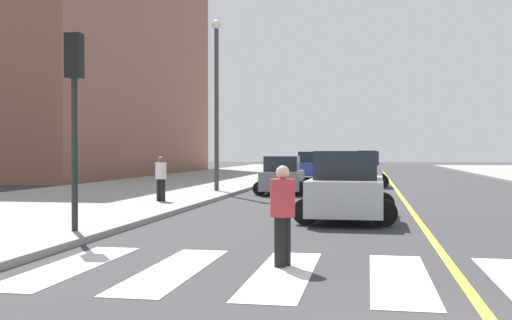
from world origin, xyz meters
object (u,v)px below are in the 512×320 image
Objects in this scene: car_yellow_second at (367,161)px; traffic_light_far_corner at (75,92)px; pedestrian_walking_west at (161,177)px; pedestrian_crossing at (283,211)px; car_silver_fifth at (347,188)px; car_blue_third at (311,166)px; car_gray_nearest at (283,176)px; car_white_fourth at (363,170)px; street_lamp at (217,90)px.

car_yellow_second is 50.14m from traffic_light_far_corner.
car_yellow_second is 2.89× the size of pedestrian_walking_west.
pedestrian_walking_west is (-5.94, 10.94, 0.10)m from pedestrian_crossing.
pedestrian_walking_west reaches higher than pedestrian_crossing.
car_blue_third is at bearing 98.13° from car_silver_fifth.
car_gray_nearest is 16.32m from car_blue_third.
car_silver_fifth is at bearing -88.35° from car_yellow_second.
pedestrian_crossing is (2.45, -17.57, 0.13)m from car_gray_nearest.
car_white_fourth is 2.59× the size of pedestrian_crossing.
pedestrian_crossing is 12.45m from pedestrian_walking_west.
car_blue_third is at bearing 85.49° from traffic_light_far_corner.
car_blue_third is 0.98× the size of car_white_fourth.
traffic_light_far_corner is 0.57× the size of street_lamp.
car_silver_fifth is at bearing 14.74° from pedestrian_crossing.
car_white_fourth is at bearing 60.24° from car_gray_nearest.
pedestrian_walking_west is at bearing -94.90° from street_lamp.
street_lamp reaches higher than traffic_light_far_corner.
traffic_light_far_corner is (-6.36, -49.68, 2.32)m from car_yellow_second.
traffic_light_far_corner is 2.61× the size of pedestrian_crossing.
car_blue_third reaches higher than pedestrian_walking_west.
street_lamp reaches higher than car_silver_fifth.
car_gray_nearest is 0.89× the size of car_white_fourth.
car_yellow_second is at bearing 90.20° from car_silver_fifth.
car_blue_third is (-3.90, -18.46, -0.05)m from car_yellow_second.
pedestrian_crossing is at bearing -72.41° from street_lamp.
car_yellow_second is 0.60× the size of street_lamp.
car_silver_fifth is 7.72m from pedestrian_walking_west.
traffic_light_far_corner reaches higher than car_white_fourth.
traffic_light_far_corner is (-6.19, -21.80, 2.36)m from car_white_fourth.
car_blue_third is 23.19m from pedestrian_walking_west.
car_white_fourth is at bearing 74.15° from traffic_light_far_corner.
car_silver_fifth is at bearing -91.33° from car_white_fourth.
car_gray_nearest is 10.85m from car_silver_fifth.
traffic_light_far_corner is at bearing -141.50° from car_silver_fifth.
car_gray_nearest is 4.94m from street_lamp.
car_gray_nearest is at bearing 29.13° from pedestrian_crossing.
car_blue_third is at bearing 111.19° from car_white_fourth.
car_blue_third is (-0.17, 16.32, 0.10)m from car_gray_nearest.
street_lamp is at bearing -131.87° from car_white_fourth.
car_gray_nearest is 0.90× the size of car_silver_fifth.
pedestrian_walking_west is (-6.76, 3.72, 0.12)m from car_silver_fifth.
car_silver_fifth is (-0.29, -17.23, -0.01)m from car_white_fourth.
car_silver_fifth is 0.56× the size of street_lamp.
pedestrian_walking_west is (-0.86, 8.28, -2.24)m from traffic_light_far_corner.
pedestrian_walking_west is 7.18m from street_lamp.
traffic_light_far_corner is at bearing -106.23° from car_white_fourth.
car_blue_third is 10.14m from car_white_fourth.
pedestrian_walking_west is at bearing -97.66° from car_yellow_second.
car_silver_fifth is 7.27m from pedestrian_crossing.
car_yellow_second is 1.06× the size of car_silver_fifth.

